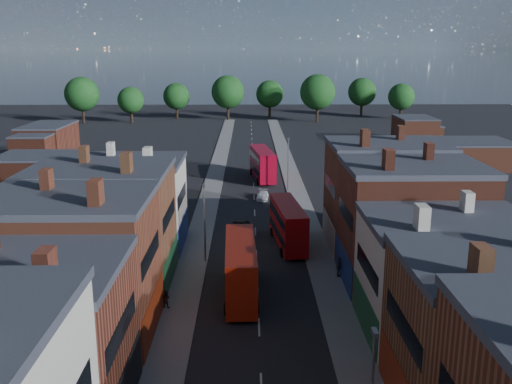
{
  "coord_description": "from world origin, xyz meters",
  "views": [
    {
      "loc": [
        -0.76,
        -24.47,
        21.05
      ],
      "look_at": [
        0.0,
        34.35,
        6.27
      ],
      "focal_mm": 40.0,
      "sensor_mm": 36.0,
      "label": 1
    }
  ],
  "objects_px": {
    "ped_1": "(166,299)",
    "ped_3": "(339,267)",
    "bus_2": "(262,163)",
    "car_3": "(262,196)",
    "bus_0": "(241,268)",
    "car_2": "(241,228)",
    "bus_1": "(288,224)"
  },
  "relations": [
    {
      "from": "bus_0",
      "to": "ped_1",
      "type": "bearing_deg",
      "value": -160.23
    },
    {
      "from": "bus_0",
      "to": "bus_1",
      "type": "height_order",
      "value": "bus_0"
    },
    {
      "from": "bus_1",
      "to": "bus_0",
      "type": "bearing_deg",
      "value": -117.03
    },
    {
      "from": "car_2",
      "to": "car_3",
      "type": "relative_size",
      "value": 1.18
    },
    {
      "from": "ped_1",
      "to": "ped_3",
      "type": "relative_size",
      "value": 0.8
    },
    {
      "from": "bus_1",
      "to": "car_3",
      "type": "bearing_deg",
      "value": 90.27
    },
    {
      "from": "ped_3",
      "to": "ped_1",
      "type": "bearing_deg",
      "value": 129.83
    },
    {
      "from": "car_3",
      "to": "ped_1",
      "type": "relative_size",
      "value": 2.57
    },
    {
      "from": "car_3",
      "to": "ped_3",
      "type": "height_order",
      "value": "ped_3"
    },
    {
      "from": "car_2",
      "to": "ped_3",
      "type": "distance_m",
      "value": 16.55
    },
    {
      "from": "bus_0",
      "to": "bus_1",
      "type": "distance_m",
      "value": 14.16
    },
    {
      "from": "bus_0",
      "to": "car_2",
      "type": "height_order",
      "value": "bus_0"
    },
    {
      "from": "bus_1",
      "to": "car_3",
      "type": "relative_size",
      "value": 2.77
    },
    {
      "from": "bus_2",
      "to": "car_2",
      "type": "xyz_separation_m",
      "value": [
        -3.16,
        -28.47,
        -2.06
      ]
    },
    {
      "from": "bus_0",
      "to": "car_2",
      "type": "distance_m",
      "value": 17.79
    },
    {
      "from": "bus_2",
      "to": "ped_3",
      "type": "distance_m",
      "value": 42.61
    },
    {
      "from": "bus_2",
      "to": "car_3",
      "type": "distance_m",
      "value": 13.27
    },
    {
      "from": "bus_1",
      "to": "bus_2",
      "type": "distance_m",
      "value": 32.98
    },
    {
      "from": "bus_2",
      "to": "car_3",
      "type": "height_order",
      "value": "bus_2"
    },
    {
      "from": "bus_2",
      "to": "ped_1",
      "type": "height_order",
      "value": "bus_2"
    },
    {
      "from": "bus_1",
      "to": "car_3",
      "type": "distance_m",
      "value": 20.05
    },
    {
      "from": "bus_2",
      "to": "ped_1",
      "type": "relative_size",
      "value": 7.69
    },
    {
      "from": "bus_1",
      "to": "ped_1",
      "type": "distance_m",
      "value": 19.34
    },
    {
      "from": "bus_1",
      "to": "ped_1",
      "type": "relative_size",
      "value": 7.11
    },
    {
      "from": "bus_1",
      "to": "ped_3",
      "type": "relative_size",
      "value": 5.66
    },
    {
      "from": "bus_2",
      "to": "car_3",
      "type": "xyz_separation_m",
      "value": [
        -0.3,
        -13.09,
        -2.13
      ]
    },
    {
      "from": "bus_0",
      "to": "car_3",
      "type": "bearing_deg",
      "value": 83.65
    },
    {
      "from": "bus_1",
      "to": "car_2",
      "type": "bearing_deg",
      "value": 132.95
    },
    {
      "from": "bus_1",
      "to": "bus_2",
      "type": "height_order",
      "value": "bus_2"
    },
    {
      "from": "bus_2",
      "to": "ped_3",
      "type": "height_order",
      "value": "bus_2"
    },
    {
      "from": "bus_0",
      "to": "ped_3",
      "type": "height_order",
      "value": "bus_0"
    },
    {
      "from": "bus_0",
      "to": "bus_1",
      "type": "bearing_deg",
      "value": 67.64
    }
  ]
}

